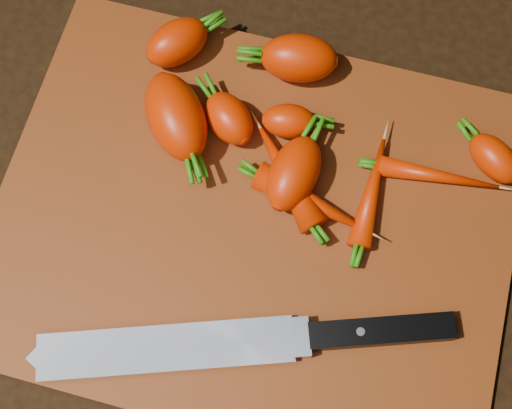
# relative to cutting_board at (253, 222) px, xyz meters

# --- Properties ---
(ground) EXTENTS (2.00, 2.00, 0.01)m
(ground) POSITION_rel_cutting_board_xyz_m (0.00, 0.00, -0.01)
(ground) COLOR black
(cutting_board) EXTENTS (0.50, 0.40, 0.01)m
(cutting_board) POSITION_rel_cutting_board_xyz_m (0.00, 0.00, 0.00)
(cutting_board) COLOR #863912
(cutting_board) RESTS_ON ground
(carrot_0) EXTENTS (0.08, 0.08, 0.04)m
(carrot_0) POSITION_rel_cutting_board_xyz_m (-0.12, 0.16, 0.03)
(carrot_0) COLOR red
(carrot_0) RESTS_ON cutting_board
(carrot_1) EXTENTS (0.07, 0.07, 0.04)m
(carrot_1) POSITION_rel_cutting_board_xyz_m (-0.05, 0.09, 0.03)
(carrot_1) COLOR red
(carrot_1) RESTS_ON cutting_board
(carrot_2) EXTENTS (0.10, 0.11, 0.06)m
(carrot_2) POSITION_rel_cutting_board_xyz_m (-0.10, 0.07, 0.03)
(carrot_2) COLOR red
(carrot_2) RESTS_ON cutting_board
(carrot_3) EXTENTS (0.06, 0.09, 0.05)m
(carrot_3) POSITION_rel_cutting_board_xyz_m (0.03, 0.05, 0.03)
(carrot_3) COLOR red
(carrot_3) RESTS_ON cutting_board
(carrot_4) EXTENTS (0.09, 0.06, 0.05)m
(carrot_4) POSITION_rel_cutting_board_xyz_m (0.00, 0.17, 0.03)
(carrot_4) COLOR red
(carrot_4) RESTS_ON cutting_board
(carrot_5) EXTENTS (0.06, 0.04, 0.03)m
(carrot_5) POSITION_rel_cutting_board_xyz_m (0.01, 0.10, 0.02)
(carrot_5) COLOR red
(carrot_5) RESTS_ON cutting_board
(carrot_6) EXTENTS (0.07, 0.06, 0.03)m
(carrot_6) POSITION_rel_cutting_board_xyz_m (0.21, 0.12, 0.02)
(carrot_6) COLOR red
(carrot_6) RESTS_ON cutting_board
(carrot_7) EXTENTS (0.02, 0.11, 0.02)m
(carrot_7) POSITION_rel_cutting_board_xyz_m (0.10, 0.05, 0.02)
(carrot_7) COLOR red
(carrot_7) RESTS_ON cutting_board
(carrot_8) EXTENTS (0.12, 0.03, 0.02)m
(carrot_8) POSITION_rel_cutting_board_xyz_m (0.16, 0.09, 0.02)
(carrot_8) COLOR red
(carrot_8) RESTS_ON cutting_board
(carrot_9) EXTENTS (0.10, 0.10, 0.03)m
(carrot_9) POSITION_rel_cutting_board_xyz_m (0.02, 0.05, 0.02)
(carrot_9) COLOR red
(carrot_9) RESTS_ON cutting_board
(carrot_10) EXTENTS (0.12, 0.06, 0.03)m
(carrot_10) POSITION_rel_cutting_board_xyz_m (0.05, 0.03, 0.02)
(carrot_10) COLOR red
(carrot_10) RESTS_ON cutting_board
(knife) EXTENTS (0.37, 0.16, 0.02)m
(knife) POSITION_rel_cutting_board_xyz_m (-0.02, -0.13, 0.02)
(knife) COLOR gray
(knife) RESTS_ON cutting_board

